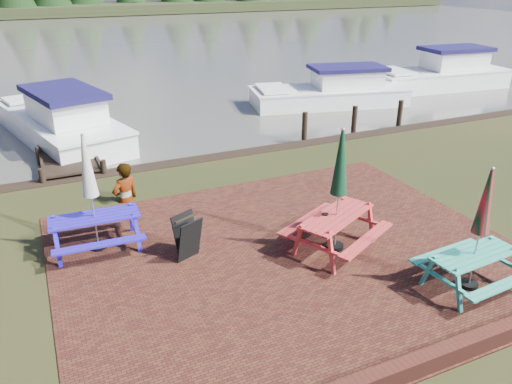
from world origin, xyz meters
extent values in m
plane|color=black|center=(0.00, 0.00, 0.00)|extent=(120.00, 120.00, 0.00)
cube|color=#381511|center=(0.00, 1.00, 0.01)|extent=(9.00, 7.50, 0.02)
cube|color=#4C1E16|center=(1.50, -2.60, 0.15)|extent=(6.00, 0.22, 0.30)
cube|color=#403E37|center=(0.00, 37.00, 0.00)|extent=(120.00, 60.00, 0.02)
cube|color=black|center=(0.00, 66.00, 0.50)|extent=(120.00, 10.00, 1.20)
cube|color=teal|center=(2.41, -1.32, 0.68)|extent=(1.69, 0.75, 0.04)
cube|color=teal|center=(2.46, -1.94, 0.41)|extent=(1.66, 0.33, 0.04)
cube|color=teal|center=(2.37, -0.70, 0.41)|extent=(1.66, 0.33, 0.04)
cube|color=teal|center=(1.70, -1.37, 0.34)|extent=(0.17, 1.43, 0.68)
cube|color=teal|center=(3.13, -1.27, 0.34)|extent=(0.17, 1.43, 0.68)
cylinder|color=black|center=(2.41, -1.32, 0.05)|extent=(0.33, 0.33, 0.09)
cylinder|color=#B2B2B7|center=(2.41, -1.32, 1.14)|extent=(0.03, 0.03, 2.29)
cone|color=red|center=(2.41, -1.32, 1.69)|extent=(0.29, 0.29, 1.14)
cube|color=#C03231|center=(0.94, 0.83, 0.75)|extent=(1.96, 1.46, 0.04)
cube|color=#C03231|center=(1.26, 0.21, 0.46)|extent=(1.74, 1.04, 0.04)
cube|color=#C03231|center=(0.63, 1.45, 0.46)|extent=(1.74, 1.04, 0.04)
cube|color=#C03231|center=(0.24, 0.47, 0.38)|extent=(0.79, 1.45, 0.75)
cube|color=#C03231|center=(1.65, 1.19, 0.38)|extent=(0.79, 1.45, 0.75)
cylinder|color=black|center=(0.94, 0.83, 0.05)|extent=(0.37, 0.37, 0.10)
cylinder|color=#B2B2B7|center=(0.94, 0.83, 1.27)|extent=(0.04, 0.04, 2.54)
cone|color=black|center=(0.94, 0.83, 1.88)|extent=(0.33, 0.33, 1.27)
cube|color=#2718B8|center=(-3.46, 2.85, 0.72)|extent=(1.77, 0.75, 0.04)
cube|color=#2718B8|center=(-3.48, 2.19, 0.44)|extent=(1.76, 0.30, 0.04)
cube|color=#2718B8|center=(-3.43, 3.51, 0.44)|extent=(1.76, 0.30, 0.04)
cube|color=#2718B8|center=(-4.21, 2.88, 0.36)|extent=(0.14, 1.52, 0.72)
cube|color=#2718B8|center=(-2.70, 2.82, 0.36)|extent=(0.14, 1.52, 0.72)
cylinder|color=black|center=(-3.46, 2.85, 0.05)|extent=(0.35, 0.35, 0.10)
cylinder|color=#B2B2B7|center=(-3.46, 2.85, 1.21)|extent=(0.03, 0.03, 2.43)
cone|color=beige|center=(-3.46, 2.85, 1.80)|extent=(0.31, 0.31, 1.21)
cube|color=black|center=(-1.87, 1.62, 0.44)|extent=(0.58, 0.41, 0.87)
cube|color=black|center=(-1.87, 1.91, 0.44)|extent=(0.58, 0.41, 0.87)
cube|color=black|center=(-1.87, 1.77, 0.86)|extent=(0.51, 0.25, 0.03)
cube|color=black|center=(-3.50, 11.50, 0.12)|extent=(1.60, 9.00, 0.06)
cube|color=black|center=(-4.25, 11.50, 0.17)|extent=(0.08, 9.00, 0.08)
cube|color=black|center=(-2.75, 11.50, 0.17)|extent=(0.08, 9.00, 0.08)
cylinder|color=black|center=(-4.30, 7.00, -0.10)|extent=(0.16, 0.16, 1.00)
cylinder|color=black|center=(-2.70, 7.00, -0.10)|extent=(0.16, 0.16, 1.00)
cube|color=white|center=(-3.47, 11.44, 0.13)|extent=(4.09, 7.41, 1.00)
cube|color=white|center=(-3.47, 11.44, 0.65)|extent=(4.17, 7.56, 0.08)
cube|color=white|center=(-3.26, 10.62, 1.14)|extent=(2.42, 3.29, 0.85)
cube|color=#151140|center=(-3.26, 10.62, 1.62)|extent=(2.71, 3.75, 0.18)
cube|color=white|center=(-4.13, 14.03, 0.78)|extent=(2.30, 1.74, 0.10)
cube|color=white|center=(7.57, 11.67, 0.09)|extent=(6.94, 3.64, 0.88)
cube|color=white|center=(7.57, 11.67, 0.55)|extent=(7.08, 3.71, 0.07)
cube|color=white|center=(8.35, 11.50, 0.97)|extent=(3.06, 2.20, 0.75)
cube|color=#151140|center=(8.35, 11.50, 1.40)|extent=(3.49, 2.46, 0.16)
cube|color=white|center=(5.12, 12.21, 0.67)|extent=(1.57, 2.15, 0.09)
cube|color=white|center=(14.34, 12.34, 0.14)|extent=(7.01, 3.04, 1.05)
cube|color=white|center=(14.34, 12.34, 0.69)|extent=(7.15, 3.10, 0.08)
cube|color=white|center=(15.16, 12.27, 1.19)|extent=(3.01, 2.00, 0.89)
cube|color=#151140|center=(15.16, 12.27, 1.70)|extent=(3.44, 2.23, 0.19)
cube|color=white|center=(11.76, 12.59, 0.83)|extent=(1.41, 2.16, 0.10)
imported|color=gray|center=(-2.50, 4.94, 0.97)|extent=(0.84, 0.71, 1.95)
camera|label=1|loc=(-4.18, -6.58, 5.24)|focal=35.00mm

